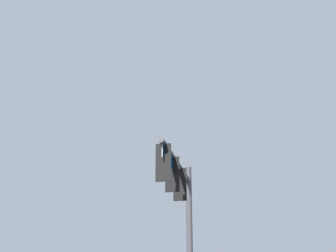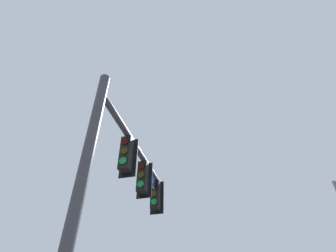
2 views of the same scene
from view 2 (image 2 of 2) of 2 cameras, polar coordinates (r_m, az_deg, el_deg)
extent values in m
cylinder|color=#47474C|center=(5.35, -19.31, -15.83)|extent=(0.26, 0.26, 7.08)
cylinder|color=#47474C|center=(8.85, -6.63, -5.28)|extent=(5.40, 1.12, 0.19)
cube|color=black|center=(8.01, -8.50, -6.87)|extent=(0.12, 0.52, 1.30)
cube|color=black|center=(7.86, -9.00, -6.15)|extent=(0.41, 0.38, 1.10)
cylinder|color=black|center=(8.20, -8.58, -2.56)|extent=(0.04, 0.04, 0.12)
cylinder|color=#340503|center=(7.89, -9.30, -3.37)|extent=(0.07, 0.22, 0.22)
cylinder|color=#392D05|center=(7.71, -9.55, -5.37)|extent=(0.07, 0.22, 0.22)
cylinder|color=green|center=(7.53, -9.81, -7.47)|extent=(0.07, 0.22, 0.22)
cube|color=black|center=(9.22, -5.07, -11.66)|extent=(0.12, 0.52, 1.30)
cube|color=black|center=(9.06, -5.46, -11.13)|extent=(0.41, 0.38, 1.10)
cylinder|color=black|center=(9.36, -5.23, -7.82)|extent=(0.04, 0.04, 0.12)
cylinder|color=#340503|center=(9.06, -5.74, -8.70)|extent=(0.07, 0.22, 0.22)
cylinder|color=#392D05|center=(8.90, -5.88, -10.54)|extent=(0.07, 0.22, 0.22)
cylinder|color=green|center=(8.75, -6.02, -12.45)|extent=(0.07, 0.22, 0.22)
cube|color=black|center=(10.51, -2.38, -15.29)|extent=(0.12, 0.52, 1.30)
cube|color=black|center=(10.34, -2.69, -14.88)|extent=(0.41, 0.38, 1.10)
cylinder|color=black|center=(10.60, -2.59, -11.86)|extent=(0.04, 0.04, 0.12)
cylinder|color=#340503|center=(10.31, -2.96, -12.76)|extent=(0.07, 0.22, 0.22)
cylinder|color=#392D05|center=(10.17, -3.02, -14.43)|extent=(0.07, 0.22, 0.22)
cylinder|color=green|center=(10.04, -3.08, -16.15)|extent=(0.07, 0.22, 0.22)
cube|color=#0A4C7F|center=(10.04, -3.52, -11.75)|extent=(1.74, 0.34, 0.41)
cube|color=white|center=(10.04, -3.52, -11.75)|extent=(1.80, 0.33, 0.47)
camera|label=1|loc=(24.38, 0.35, -39.38)|focal=50.00mm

